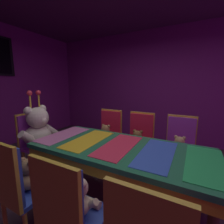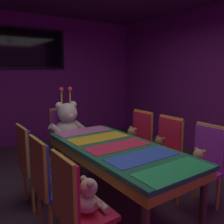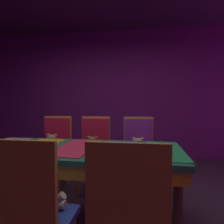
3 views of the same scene
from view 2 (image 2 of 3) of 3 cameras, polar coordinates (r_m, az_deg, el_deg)
The scene contains 18 objects.
ground_plane at distance 3.15m, azimuth 1.31°, elevation -21.00°, with size 7.90×7.90×0.00m, color #3F2D38.
wall_back at distance 5.61m, azimuth -18.38°, elevation 7.21°, with size 5.20×0.12×2.80m, color #721E72.
banquet_table at distance 2.87m, azimuth 1.37°, elevation -9.73°, with size 0.90×2.02×0.75m.
chair_left_0 at distance 2.05m, azimuth -9.14°, elevation -20.11°, with size 0.42×0.41×0.98m.
teddy_left_0 at distance 2.11m, azimuth -5.38°, elevation -19.36°, with size 0.25×0.32×0.30m.
chair_left_1 at distance 2.50m, azimuth -15.11°, elevation -14.49°, with size 0.42×0.41×0.98m.
teddy_left_1 at distance 2.55m, azimuth -11.95°, elevation -14.11°, with size 0.24×0.31×0.30m.
chair_left_2 at distance 3.04m, azimuth -18.74°, elevation -10.19°, with size 0.42×0.41×0.98m.
teddy_left_2 at distance 3.09m, azimuth -16.11°, elevation -9.95°, with size 0.25×0.32×0.30m.
chair_right_0 at distance 3.10m, azimuth 21.27°, elevation -10.00°, with size 0.42×0.41×0.98m.
teddy_right_0 at distance 2.99m, azimuth 19.67°, elevation -11.03°, with size 0.22×0.29×0.27m.
chair_right_1 at distance 3.43m, azimuth 12.72°, elevation -7.60°, with size 0.42×0.41×0.98m.
teddy_right_1 at distance 3.34m, azimuth 11.02°, elevation -8.37°, with size 0.23×0.30×0.28m.
chair_right_2 at distance 3.83m, azimuth 6.39°, elevation -5.59°, with size 0.42×0.41×0.98m.
teddy_right_2 at distance 3.74m, azimuth 4.71°, elevation -6.11°, with size 0.24×0.31×0.30m.
throne_chair at distance 4.17m, azimuth -11.25°, elevation -4.41°, with size 0.41×0.42×0.98m.
king_teddy_bear at distance 3.99m, azimuth -10.35°, elevation -2.90°, with size 0.69×0.53×0.89m.
wall_tv at distance 5.54m, azimuth -18.48°, elevation 13.91°, with size 1.45×0.06×0.84m.
Camera 2 is at (-1.59, -2.18, 1.62)m, focal length 38.83 mm.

